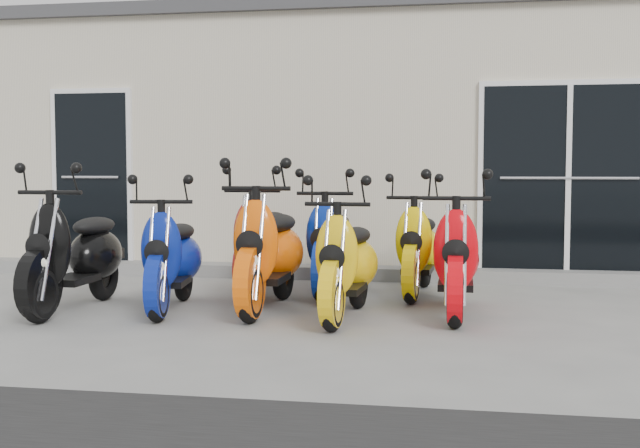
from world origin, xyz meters
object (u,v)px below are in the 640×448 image
(scooter_front_orange_a, at_px, (268,234))
(scooter_back_yellow, at_px, (419,234))
(scooter_back_red, at_px, (263,229))
(scooter_back_blue, at_px, (331,231))
(scooter_front_black, at_px, (74,237))
(scooter_front_orange_b, at_px, (347,247))
(scooter_front_blue, at_px, (171,242))
(scooter_front_red, at_px, (456,242))

(scooter_front_orange_a, relative_size, scooter_back_yellow, 1.11)
(scooter_back_red, height_order, scooter_back_yellow, scooter_back_red)
(scooter_back_yellow, bearing_deg, scooter_back_blue, -173.87)
(scooter_front_black, relative_size, scooter_front_orange_b, 1.08)
(scooter_front_orange_a, bearing_deg, scooter_front_blue, -168.77)
(scooter_front_orange_a, xyz_separation_m, scooter_front_orange_b, (0.77, -0.30, -0.07))
(scooter_front_black, relative_size, scooter_front_orange_a, 0.97)
(scooter_back_red, relative_size, scooter_back_yellow, 1.06)
(scooter_front_orange_a, distance_m, scooter_front_red, 1.70)
(scooter_front_black, height_order, scooter_back_red, scooter_front_black)
(scooter_front_black, bearing_deg, scooter_back_red, 44.97)
(scooter_front_orange_a, height_order, scooter_back_red, scooter_front_orange_a)
(scooter_front_black, height_order, scooter_back_blue, scooter_front_black)
(scooter_front_blue, distance_m, scooter_back_yellow, 2.55)
(scooter_front_orange_b, bearing_deg, scooter_back_blue, 108.26)
(scooter_front_black, relative_size, scooter_front_red, 1.04)
(scooter_front_red, relative_size, scooter_back_red, 0.98)
(scooter_front_orange_b, bearing_deg, scooter_front_orange_a, 162.10)
(scooter_back_blue, bearing_deg, scooter_front_red, -39.83)
(scooter_front_red, bearing_deg, scooter_back_yellow, 109.55)
(scooter_front_orange_b, bearing_deg, scooter_front_black, -175.77)
(scooter_back_red, bearing_deg, scooter_back_yellow, 3.15)
(scooter_front_red, height_order, scooter_back_blue, scooter_back_blue)
(scooter_front_black, relative_size, scooter_back_yellow, 1.08)
(scooter_back_red, bearing_deg, scooter_back_blue, 2.87)
(scooter_front_black, xyz_separation_m, scooter_back_yellow, (3.07, 1.45, -0.05))
(scooter_front_blue, relative_size, scooter_back_red, 0.94)
(scooter_front_orange_a, bearing_deg, scooter_front_black, -168.82)
(scooter_front_blue, relative_size, scooter_back_blue, 0.96)
(scooter_front_blue, bearing_deg, scooter_front_orange_a, 2.46)
(scooter_back_red, bearing_deg, scooter_front_orange_a, -72.26)
(scooter_front_red, xyz_separation_m, scooter_back_yellow, (-0.39, 1.09, -0.02))
(scooter_front_orange_a, relative_size, scooter_front_orange_b, 1.12)
(scooter_front_orange_b, height_order, scooter_back_yellow, scooter_back_yellow)
(scooter_back_blue, bearing_deg, scooter_front_blue, -136.23)
(scooter_front_orange_b, relative_size, scooter_back_blue, 0.96)
(scooter_front_orange_a, distance_m, scooter_front_orange_b, 0.83)
(scooter_front_red, height_order, scooter_back_yellow, scooter_front_red)
(scooter_front_orange_b, relative_size, scooter_back_yellow, 1.00)
(scooter_front_blue, relative_size, scooter_back_yellow, 1.00)
(scooter_front_red, bearing_deg, scooter_front_orange_b, -160.12)
(scooter_front_orange_a, bearing_deg, scooter_back_yellow, 40.93)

